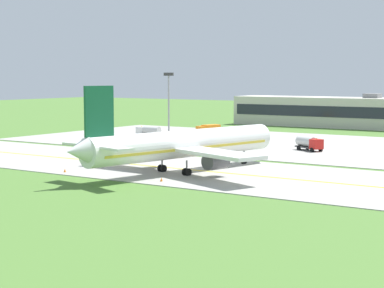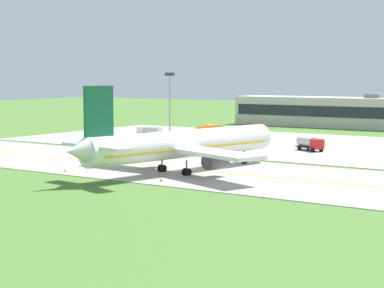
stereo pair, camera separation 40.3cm
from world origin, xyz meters
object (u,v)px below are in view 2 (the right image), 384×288
at_px(airplane_lead, 182,145).
at_px(apron_light_mast, 170,97).
at_px(service_truck_catering, 209,129).
at_px(service_truck_baggage, 149,131).
at_px(service_truck_fuel, 310,143).

distance_m(airplane_lead, apron_light_mast, 54.78).
xyz_separation_m(service_truck_catering, apron_light_mast, (-4.60, -9.42, 7.79)).
height_order(service_truck_baggage, service_truck_catering, service_truck_baggage).
bearing_deg(service_truck_catering, service_truck_fuel, -26.78).
relative_size(airplane_lead, service_truck_baggage, 6.49).
bearing_deg(airplane_lead, apron_light_mast, 127.52).
xyz_separation_m(service_truck_fuel, service_truck_catering, (-32.49, 16.40, -0.00)).
relative_size(airplane_lead, service_truck_fuel, 6.28).
relative_size(airplane_lead, service_truck_catering, 6.21).
height_order(airplane_lead, service_truck_catering, airplane_lead).
bearing_deg(service_truck_fuel, airplane_lead, -96.10).
xyz_separation_m(airplane_lead, service_truck_fuel, (3.87, 36.28, -2.60)).
bearing_deg(apron_light_mast, airplane_lead, -52.48).
bearing_deg(airplane_lead, service_truck_fuel, 83.90).
bearing_deg(service_truck_baggage, apron_light_mast, 24.62).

